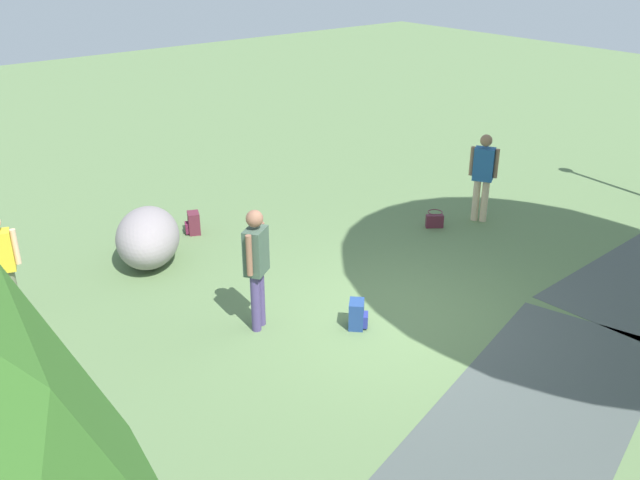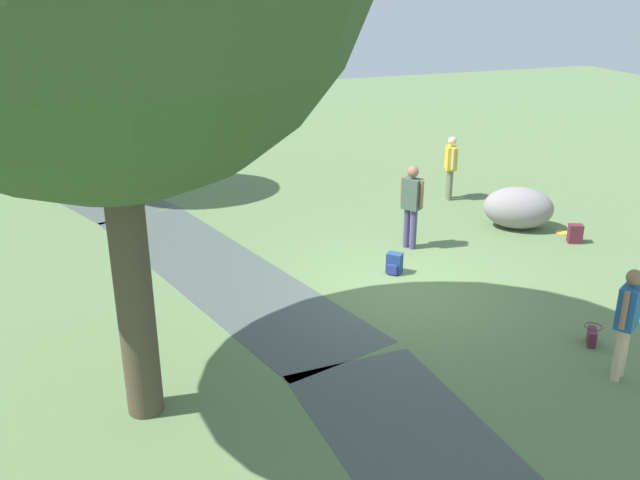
{
  "view_description": "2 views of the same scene",
  "coord_description": "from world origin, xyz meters",
  "px_view_note": "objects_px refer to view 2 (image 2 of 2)",
  "views": [
    {
      "loc": [
        6.24,
        5.89,
        5.08
      ],
      "look_at": [
        0.65,
        -1.05,
        1.03
      ],
      "focal_mm": 38.88,
      "sensor_mm": 36.0,
      "label": 1
    },
    {
      "loc": [
        -10.19,
        5.15,
        5.41
      ],
      "look_at": [
        -0.31,
        1.62,
        1.28
      ],
      "focal_mm": 38.89,
      "sensor_mm": 36.0,
      "label": 2
    }
  ],
  "objects_px": {
    "backpack_by_boulder": "(575,234)",
    "spare_backpack_on_lawn": "(394,264)",
    "man_near_boulder": "(451,164)",
    "frisbee_on_grass": "(562,233)",
    "young_tree_near_path": "(75,41)",
    "woman_with_handbag": "(627,317)",
    "lawn_boulder": "(518,208)",
    "handbag_on_grass": "(592,336)",
    "passerby_on_path": "(412,201)"
  },
  "relations": [
    {
      "from": "man_near_boulder",
      "to": "spare_backpack_on_lawn",
      "type": "distance_m",
      "value": 4.94
    },
    {
      "from": "young_tree_near_path",
      "to": "woman_with_handbag",
      "type": "distance_m",
      "value": 13.19
    },
    {
      "from": "spare_backpack_on_lawn",
      "to": "handbag_on_grass",
      "type": "bearing_deg",
      "value": -153.44
    },
    {
      "from": "lawn_boulder",
      "to": "woman_with_handbag",
      "type": "xyz_separation_m",
      "value": [
        -5.66,
        2.22,
        0.5
      ]
    },
    {
      "from": "lawn_boulder",
      "to": "handbag_on_grass",
      "type": "relative_size",
      "value": 4.78
    },
    {
      "from": "young_tree_near_path",
      "to": "backpack_by_boulder",
      "type": "distance_m",
      "value": 12.04
    },
    {
      "from": "backpack_by_boulder",
      "to": "spare_backpack_on_lawn",
      "type": "distance_m",
      "value": 4.27
    },
    {
      "from": "young_tree_near_path",
      "to": "lawn_boulder",
      "type": "bearing_deg",
      "value": -121.73
    },
    {
      "from": "woman_with_handbag",
      "to": "handbag_on_grass",
      "type": "relative_size",
      "value": 4.38
    },
    {
      "from": "frisbee_on_grass",
      "to": "young_tree_near_path",
      "type": "bearing_deg",
      "value": 57.49
    },
    {
      "from": "woman_with_handbag",
      "to": "spare_backpack_on_lawn",
      "type": "xyz_separation_m",
      "value": [
        4.34,
        1.42,
        -0.77
      ]
    },
    {
      "from": "woman_with_handbag",
      "to": "man_near_boulder",
      "type": "height_order",
      "value": "woman_with_handbag"
    },
    {
      "from": "man_near_boulder",
      "to": "handbag_on_grass",
      "type": "relative_size",
      "value": 4.16
    },
    {
      "from": "spare_backpack_on_lawn",
      "to": "young_tree_near_path",
      "type": "bearing_deg",
      "value": 37.22
    },
    {
      "from": "lawn_boulder",
      "to": "man_near_boulder",
      "type": "height_order",
      "value": "man_near_boulder"
    },
    {
      "from": "lawn_boulder",
      "to": "woman_with_handbag",
      "type": "distance_m",
      "value": 6.1
    },
    {
      "from": "young_tree_near_path",
      "to": "handbag_on_grass",
      "type": "height_order",
      "value": "young_tree_near_path"
    },
    {
      "from": "woman_with_handbag",
      "to": "frisbee_on_grass",
      "type": "relative_size",
      "value": 6.19
    },
    {
      "from": "lawn_boulder",
      "to": "man_near_boulder",
      "type": "bearing_deg",
      "value": 9.84
    },
    {
      "from": "backpack_by_boulder",
      "to": "man_near_boulder",
      "type": "bearing_deg",
      "value": 16.43
    },
    {
      "from": "lawn_boulder",
      "to": "man_near_boulder",
      "type": "xyz_separation_m",
      "value": [
        2.33,
        0.4,
        0.44
      ]
    },
    {
      "from": "backpack_by_boulder",
      "to": "frisbee_on_grass",
      "type": "height_order",
      "value": "backpack_by_boulder"
    },
    {
      "from": "man_near_boulder",
      "to": "frisbee_on_grass",
      "type": "height_order",
      "value": "man_near_boulder"
    },
    {
      "from": "young_tree_near_path",
      "to": "handbag_on_grass",
      "type": "distance_m",
      "value": 12.82
    },
    {
      "from": "woman_with_handbag",
      "to": "spare_backpack_on_lawn",
      "type": "relative_size",
      "value": 4.17
    },
    {
      "from": "woman_with_handbag",
      "to": "passerby_on_path",
      "type": "xyz_separation_m",
      "value": [
        5.4,
        0.57,
        0.05
      ]
    },
    {
      "from": "handbag_on_grass",
      "to": "backpack_by_boulder",
      "type": "bearing_deg",
      "value": -35.31
    },
    {
      "from": "lawn_boulder",
      "to": "passerby_on_path",
      "type": "height_order",
      "value": "passerby_on_path"
    },
    {
      "from": "young_tree_near_path",
      "to": "woman_with_handbag",
      "type": "relative_size",
      "value": 3.25
    },
    {
      "from": "spare_backpack_on_lawn",
      "to": "frisbee_on_grass",
      "type": "bearing_deg",
      "value": -81.02
    },
    {
      "from": "backpack_by_boulder",
      "to": "young_tree_near_path",
      "type": "bearing_deg",
      "value": 54.95
    },
    {
      "from": "passerby_on_path",
      "to": "backpack_by_boulder",
      "type": "bearing_deg",
      "value": -104.83
    },
    {
      "from": "young_tree_near_path",
      "to": "woman_with_handbag",
      "type": "bearing_deg",
      "value": -149.43
    },
    {
      "from": "young_tree_near_path",
      "to": "lawn_boulder",
      "type": "relative_size",
      "value": 2.98
    },
    {
      "from": "lawn_boulder",
      "to": "backpack_by_boulder",
      "type": "distance_m",
      "value": 1.36
    },
    {
      "from": "woman_with_handbag",
      "to": "man_near_boulder",
      "type": "bearing_deg",
      "value": -12.79
    },
    {
      "from": "passerby_on_path",
      "to": "handbag_on_grass",
      "type": "xyz_separation_m",
      "value": [
        -4.5,
        -0.87,
        -0.88
      ]
    },
    {
      "from": "frisbee_on_grass",
      "to": "spare_backpack_on_lawn",
      "type": "bearing_deg",
      "value": 98.98
    },
    {
      "from": "passerby_on_path",
      "to": "handbag_on_grass",
      "type": "bearing_deg",
      "value": -169.1
    },
    {
      "from": "man_near_boulder",
      "to": "handbag_on_grass",
      "type": "distance_m",
      "value": 7.3
    },
    {
      "from": "backpack_by_boulder",
      "to": "spare_backpack_on_lawn",
      "type": "bearing_deg",
      "value": 92.1
    },
    {
      "from": "woman_with_handbag",
      "to": "frisbee_on_grass",
      "type": "xyz_separation_m",
      "value": [
        5.03,
        -2.96,
        -0.96
      ]
    },
    {
      "from": "young_tree_near_path",
      "to": "passerby_on_path",
      "type": "xyz_separation_m",
      "value": [
        -5.69,
        -5.98,
        -2.82
      ]
    },
    {
      "from": "handbag_on_grass",
      "to": "man_near_boulder",
      "type": "bearing_deg",
      "value": -12.05
    },
    {
      "from": "handbag_on_grass",
      "to": "spare_backpack_on_lawn",
      "type": "distance_m",
      "value": 3.85
    },
    {
      "from": "backpack_by_boulder",
      "to": "spare_backpack_on_lawn",
      "type": "relative_size",
      "value": 1.0
    },
    {
      "from": "young_tree_near_path",
      "to": "lawn_boulder",
      "type": "distance_m",
      "value": 10.85
    },
    {
      "from": "handbag_on_grass",
      "to": "passerby_on_path",
      "type": "bearing_deg",
      "value": 10.9
    },
    {
      "from": "backpack_by_boulder",
      "to": "lawn_boulder",
      "type": "bearing_deg",
      "value": 28.27
    },
    {
      "from": "spare_backpack_on_lawn",
      "to": "man_near_boulder",
      "type": "bearing_deg",
      "value": -41.49
    }
  ]
}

